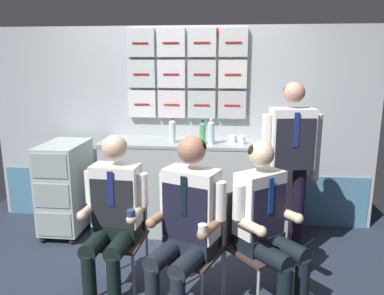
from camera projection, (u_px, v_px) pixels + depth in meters
name	position (u px, v px, depth m)	size (l,w,h in m)	color
ground	(158.00, 290.00, 3.08)	(4.80, 4.80, 0.04)	#252C3B
galley_bulkhead	(180.00, 126.00, 4.16)	(4.20, 0.14, 2.15)	#A5AEB4
galley_counter	(198.00, 187.00, 4.00)	(2.01, 0.53, 0.99)	#A3ABAA
service_trolley	(66.00, 186.00, 3.97)	(0.40, 0.65, 0.97)	black
folding_chair_left	(121.00, 225.00, 3.02)	(0.42, 0.43, 0.84)	#A8AAAF
crew_member_left	(113.00, 212.00, 2.83)	(0.50, 0.62, 1.26)	black
folding_chair_right	(196.00, 237.00, 2.81)	(0.52, 0.52, 0.84)	#A8AAAF
crew_member_right	(186.00, 219.00, 2.63)	(0.57, 0.71, 1.30)	black
folding_chair_by_counter	(251.00, 234.00, 2.86)	(0.56, 0.56, 0.84)	#A8AAAF
crew_member_by_counter	(267.00, 221.00, 2.70)	(0.62, 0.65, 1.24)	black
crew_member_standing	(290.00, 160.00, 3.28)	(0.51, 0.30, 1.62)	black
water_bottle_short	(203.00, 133.00, 3.75)	(0.06, 0.06, 0.24)	#469A5C
sparkling_bottle_green	(211.00, 132.00, 3.73)	(0.07, 0.07, 0.26)	silver
water_bottle_blue_cap	(172.00, 131.00, 3.80)	(0.07, 0.07, 0.25)	silver
paper_cup_tan	(273.00, 141.00, 3.72)	(0.06, 0.06, 0.08)	silver
coffee_cup_spare	(242.00, 140.00, 3.75)	(0.07, 0.07, 0.08)	white
coffee_cup_white	(233.00, 138.00, 3.86)	(0.08, 0.08, 0.07)	silver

